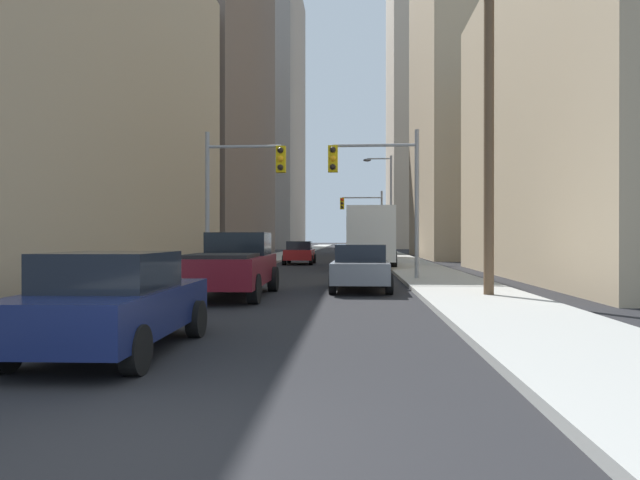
{
  "coord_description": "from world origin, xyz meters",
  "views": [
    {
      "loc": [
        1.74,
        -4.17,
        1.73
      ],
      "look_at": [
        0.0,
        23.74,
        1.63
      ],
      "focal_mm": 31.3,
      "sensor_mm": 36.0,
      "label": 1
    }
  ],
  "objects_px": {
    "sedan_red": "(300,252)",
    "traffic_signal_near_right": "(378,180)",
    "pickup_truck_maroon": "(233,265)",
    "sedan_navy": "(114,302)",
    "traffic_signal_far_right": "(363,213)",
    "city_bus": "(370,235)",
    "traffic_signal_near_left": "(241,181)",
    "sedan_grey": "(360,267)"
  },
  "relations": [
    {
      "from": "city_bus",
      "to": "traffic_signal_near_right",
      "type": "relative_size",
      "value": 1.93
    },
    {
      "from": "sedan_red",
      "to": "traffic_signal_near_right",
      "type": "relative_size",
      "value": 0.71
    },
    {
      "from": "city_bus",
      "to": "sedan_red",
      "type": "relative_size",
      "value": 2.73
    },
    {
      "from": "city_bus",
      "to": "sedan_grey",
      "type": "bearing_deg",
      "value": -92.82
    },
    {
      "from": "sedan_grey",
      "to": "pickup_truck_maroon",
      "type": "bearing_deg",
      "value": -151.57
    },
    {
      "from": "sedan_red",
      "to": "sedan_grey",
      "type": "bearing_deg",
      "value": -78.22
    },
    {
      "from": "traffic_signal_near_left",
      "to": "traffic_signal_near_right",
      "type": "distance_m",
      "value": 5.48
    },
    {
      "from": "traffic_signal_near_left",
      "to": "city_bus",
      "type": "bearing_deg",
      "value": 65.01
    },
    {
      "from": "city_bus",
      "to": "traffic_signal_far_right",
      "type": "bearing_deg",
      "value": 90.53
    },
    {
      "from": "sedan_navy",
      "to": "traffic_signal_near_right",
      "type": "relative_size",
      "value": 0.71
    },
    {
      "from": "sedan_grey",
      "to": "traffic_signal_near_right",
      "type": "height_order",
      "value": "traffic_signal_near_right"
    },
    {
      "from": "sedan_red",
      "to": "pickup_truck_maroon",
      "type": "bearing_deg",
      "value": -89.87
    },
    {
      "from": "pickup_truck_maroon",
      "to": "sedan_red",
      "type": "relative_size",
      "value": 1.29
    },
    {
      "from": "city_bus",
      "to": "traffic_signal_far_right",
      "type": "relative_size",
      "value": 1.93
    },
    {
      "from": "traffic_signal_near_right",
      "to": "traffic_signal_far_right",
      "type": "relative_size",
      "value": 1.0
    },
    {
      "from": "sedan_grey",
      "to": "traffic_signal_far_right",
      "type": "relative_size",
      "value": 0.7
    },
    {
      "from": "sedan_navy",
      "to": "traffic_signal_near_right",
      "type": "distance_m",
      "value": 15.02
    },
    {
      "from": "city_bus",
      "to": "pickup_truck_maroon",
      "type": "relative_size",
      "value": 2.12
    },
    {
      "from": "traffic_signal_near_left",
      "to": "traffic_signal_far_right",
      "type": "bearing_deg",
      "value": 79.4
    },
    {
      "from": "city_bus",
      "to": "traffic_signal_near_left",
      "type": "distance_m",
      "value": 13.21
    },
    {
      "from": "traffic_signal_near_left",
      "to": "traffic_signal_near_right",
      "type": "bearing_deg",
      "value": 0.0
    },
    {
      "from": "sedan_grey",
      "to": "traffic_signal_near_left",
      "type": "xyz_separation_m",
      "value": [
        -4.75,
        3.73,
        3.25
      ]
    },
    {
      "from": "sedan_navy",
      "to": "traffic_signal_near_left",
      "type": "relative_size",
      "value": 0.71
    },
    {
      "from": "sedan_navy",
      "to": "sedan_grey",
      "type": "distance_m",
      "value": 10.89
    },
    {
      "from": "sedan_red",
      "to": "traffic_signal_near_left",
      "type": "height_order",
      "value": "traffic_signal_near_left"
    },
    {
      "from": "pickup_truck_maroon",
      "to": "sedan_navy",
      "type": "distance_m",
      "value": 8.16
    },
    {
      "from": "sedan_grey",
      "to": "sedan_red",
      "type": "height_order",
      "value": "same"
    },
    {
      "from": "pickup_truck_maroon",
      "to": "sedan_red",
      "type": "distance_m",
      "value": 20.41
    },
    {
      "from": "traffic_signal_near_right",
      "to": "traffic_signal_far_right",
      "type": "height_order",
      "value": "same"
    },
    {
      "from": "traffic_signal_near_right",
      "to": "traffic_signal_far_right",
      "type": "distance_m",
      "value": 28.63
    },
    {
      "from": "pickup_truck_maroon",
      "to": "traffic_signal_near_right",
      "type": "relative_size",
      "value": 0.91
    },
    {
      "from": "pickup_truck_maroon",
      "to": "traffic_signal_near_right",
      "type": "bearing_deg",
      "value": 51.96
    },
    {
      "from": "sedan_grey",
      "to": "sedan_red",
      "type": "distance_m",
      "value": 18.75
    },
    {
      "from": "sedan_navy",
      "to": "traffic_signal_far_right",
      "type": "xyz_separation_m",
      "value": [
        4.42,
        42.57,
        3.28
      ]
    },
    {
      "from": "sedan_red",
      "to": "traffic_signal_near_left",
      "type": "distance_m",
      "value": 15.01
    },
    {
      "from": "traffic_signal_far_right",
      "to": "city_bus",
      "type": "bearing_deg",
      "value": -89.47
    },
    {
      "from": "sedan_grey",
      "to": "traffic_signal_far_right",
      "type": "bearing_deg",
      "value": 88.92
    },
    {
      "from": "traffic_signal_near_left",
      "to": "sedan_grey",
      "type": "bearing_deg",
      "value": -38.18
    },
    {
      "from": "traffic_signal_far_right",
      "to": "sedan_grey",
      "type": "bearing_deg",
      "value": -91.08
    },
    {
      "from": "pickup_truck_maroon",
      "to": "traffic_signal_near_left",
      "type": "height_order",
      "value": "traffic_signal_near_left"
    },
    {
      "from": "city_bus",
      "to": "traffic_signal_near_right",
      "type": "xyz_separation_m",
      "value": [
        -0.03,
        -11.83,
        2.1
      ]
    },
    {
      "from": "traffic_signal_near_left",
      "to": "sedan_navy",
      "type": "bearing_deg",
      "value": -86.16
    }
  ]
}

